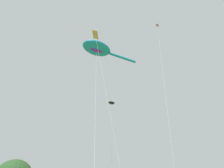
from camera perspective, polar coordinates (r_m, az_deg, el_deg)
name	(u,v)px	position (r m, az deg, el deg)	size (l,w,h in m)	color
big_show_kite	(98,49)	(22.04, -4.86, 12.03)	(7.70, 4.25, 19.42)	#1E8CBF
small_kite_delta_white	(112,104)	(26.71, -0.17, -6.98)	(3.37, 4.21, 16.52)	black
small_kite_bird_shape	(158,34)	(22.12, 15.74, 16.40)	(2.94, 1.20, 21.68)	pink
small_kite_tiny_distant	(96,39)	(21.23, -5.56, 15.30)	(2.31, 3.96, 20.58)	orange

